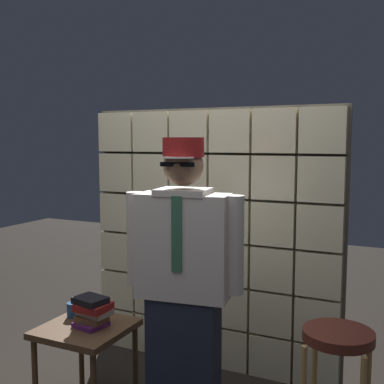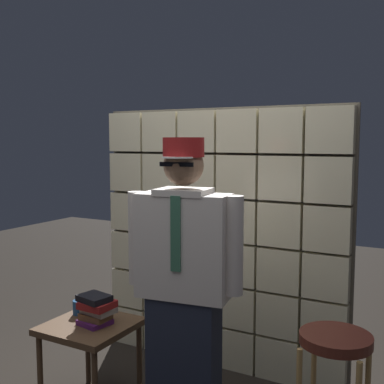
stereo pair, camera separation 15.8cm
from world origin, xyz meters
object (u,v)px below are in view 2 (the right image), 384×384
Objects in this scene: side_table at (90,335)px; book_stack at (96,309)px; standing_person at (184,284)px; coffee_mug at (79,307)px; bar_stool at (334,375)px.

book_stack reaches higher than side_table.
side_table is (-0.67, -0.03, -0.42)m from standing_person.
coffee_mug is at bearing 167.98° from standing_person.
bar_stool is at bearing -0.53° from side_table.
side_table is 0.18m from book_stack.
book_stack is at bearing -20.48° from coffee_mug.
bar_stool is 1.47m from book_stack.
bar_stool is 1.44× the size of side_table.
book_stack is (0.05, 0.00, 0.17)m from side_table.
bar_stool is 1.69m from coffee_mug.
side_table is 2.47× the size of book_stack.
coffee_mug is (-0.21, 0.08, -0.05)m from book_stack.
book_stack is at bearing 179.28° from bar_stool.
book_stack is (-0.62, -0.03, -0.24)m from standing_person.
standing_person is at bearing 2.48° from book_stack.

